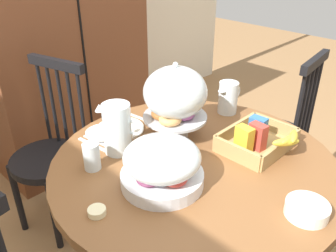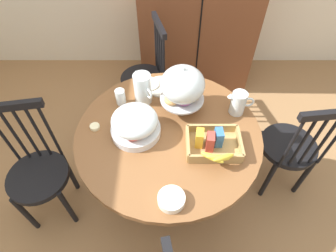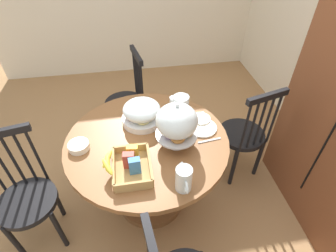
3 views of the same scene
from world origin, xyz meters
name	(u,v)px [view 3 (image 3 of 3)]	position (x,y,z in m)	size (l,w,h in m)	color
ground_plane	(146,202)	(0.00, 0.00, 0.00)	(10.00, 10.00, 0.00)	#997047
dining_table	(149,160)	(-0.01, 0.05, 0.52)	(1.15, 1.15, 0.74)	brown
windsor_chair_near_window	(27,199)	(0.14, -0.81, 0.45)	(0.41, 0.41, 0.97)	black
windsor_chair_facing_door	(243,136)	(-0.22, 0.90, 0.45)	(0.42, 0.42, 0.97)	black
windsor_chair_far_side	(127,103)	(-0.88, -0.08, 0.45)	(0.41, 0.41, 0.97)	black
pastry_stand_with_dome	(177,123)	(0.07, 0.24, 0.94)	(0.28, 0.28, 0.34)	silver
fruit_platter_covered	(142,113)	(-0.21, 0.04, 0.83)	(0.30, 0.30, 0.18)	silver
orange_juice_pitcher	(184,180)	(0.43, 0.21, 0.81)	(0.18, 0.10, 0.16)	silver
milk_pitcher	(181,110)	(-0.18, 0.32, 0.84)	(0.13, 0.17, 0.21)	silver
cereal_basket	(129,165)	(0.24, -0.09, 0.78)	(0.32, 0.30, 0.12)	tan
china_plate_large	(202,127)	(-0.07, 0.46, 0.75)	(0.22, 0.22, 0.01)	white
china_plate_small	(201,119)	(-0.15, 0.47, 0.76)	(0.15, 0.15, 0.01)	white
cereal_bowl	(79,146)	(0.00, -0.41, 0.76)	(0.14, 0.14, 0.04)	white
drinking_glass	(174,103)	(-0.33, 0.30, 0.80)	(0.06, 0.06, 0.11)	silver
butter_dish	(144,100)	(-0.47, 0.08, 0.75)	(0.06, 0.06, 0.02)	beige
table_knife	(195,116)	(-0.20, 0.44, 0.74)	(0.17, 0.01, 0.01)	silver
dinner_fork	(194,114)	(-0.23, 0.44, 0.74)	(0.17, 0.01, 0.01)	silver
soup_spoon	(209,140)	(0.07, 0.48, 0.74)	(0.17, 0.01, 0.01)	silver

